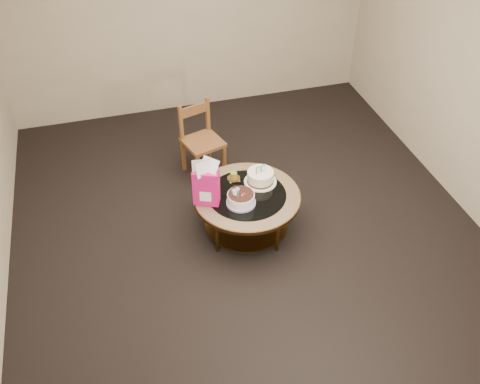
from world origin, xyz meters
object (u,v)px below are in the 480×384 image
object	(u,v)px
coffee_table	(247,201)
cream_cake	(260,177)
dining_chair	(201,140)
decorated_cake	(241,199)
gift_bag	(206,183)

from	to	relation	value
coffee_table	cream_cake	distance (m)	0.26
coffee_table	dining_chair	xyz separation A→B (m)	(-0.21, 1.05, 0.04)
decorated_cake	dining_chair	world-z (taller)	dining_chair
decorated_cake	cream_cake	world-z (taller)	cream_cake
decorated_cake	cream_cake	xyz separation A→B (m)	(0.26, 0.25, 0.01)
coffee_table	decorated_cake	bearing A→B (deg)	-129.89
gift_bag	dining_chair	size ratio (longest dim) A/B	0.56
coffee_table	gift_bag	size ratio (longest dim) A/B	2.20
cream_cake	dining_chair	size ratio (longest dim) A/B	0.38
decorated_cake	coffee_table	bearing A→B (deg)	50.11
decorated_cake	cream_cake	distance (m)	0.36
coffee_table	cream_cake	size ratio (longest dim) A/B	3.25
gift_bag	dining_chair	xyz separation A→B (m)	(0.18, 1.05, -0.27)
decorated_cake	cream_cake	size ratio (longest dim) A/B	0.87
decorated_cake	gift_bag	xyz separation A→B (m)	(-0.29, 0.11, 0.18)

